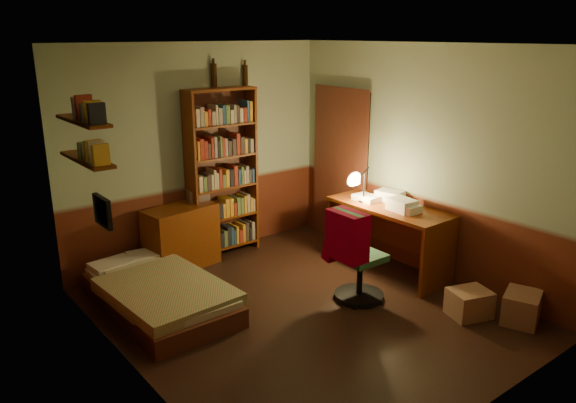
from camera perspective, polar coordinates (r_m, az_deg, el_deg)
floor at (r=5.78m, az=1.56°, el=-11.18°), size 3.50×4.00×0.02m
ceiling at (r=5.10m, az=1.81°, el=15.80°), size 3.50×4.00×0.02m
wall_back at (r=6.91m, az=-9.10°, el=4.91°), size 3.50×0.02×2.60m
wall_left at (r=4.42m, az=-16.15°, el=-2.34°), size 0.02×4.00×2.60m
wall_right at (r=6.53m, az=13.66°, el=3.95°), size 0.02×4.00×2.60m
wall_front at (r=4.04m, az=20.33°, el=-4.58°), size 3.50×0.02×2.60m
doorway at (r=7.41m, az=5.44°, el=3.49°), size 0.06×0.90×2.00m
door_trim at (r=7.39m, az=5.25°, el=3.45°), size 0.02×0.98×2.08m
bed at (r=5.87m, az=-13.01°, el=-8.17°), size 0.95×1.77×0.53m
dresser at (r=6.77m, az=-10.78°, el=-3.59°), size 0.89×0.53×0.75m
mini_stereo at (r=6.87m, az=-9.17°, el=0.70°), size 0.28×0.23×0.14m
bookshelf at (r=6.94m, az=-6.69°, el=2.85°), size 0.89×0.30×2.07m
bottle_left at (r=6.85m, az=-7.54°, el=12.59°), size 0.08×0.08×0.27m
bottle_right at (r=7.09m, az=-4.36°, el=12.69°), size 0.07×0.07×0.24m
desk at (r=6.66m, az=10.12°, el=-3.69°), size 0.64×1.49×0.79m
paper_stack at (r=6.72m, az=10.33°, el=0.60°), size 0.28×0.34×0.12m
desk_lamp at (r=6.57m, az=7.75°, el=2.34°), size 0.18×0.18×0.56m
office_chair at (r=5.88m, az=7.38°, el=-5.48°), size 0.49×0.43×0.97m
red_jacket at (r=5.90m, az=8.36°, el=2.07°), size 0.35×0.47×0.50m
wall_shelf_lower at (r=5.38m, az=-19.75°, el=4.03°), size 0.20×0.90×0.03m
wall_shelf_upper at (r=5.32m, az=-20.12°, el=7.70°), size 0.20×0.90×0.03m
framed_picture at (r=4.99m, az=-18.33°, el=-0.97°), size 0.04×0.32×0.26m
cardboard_box_a at (r=5.97m, az=22.64°, el=-9.91°), size 0.48×0.44×0.30m
cardboard_box_b at (r=5.91m, az=17.94°, el=-9.80°), size 0.46×0.42×0.27m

